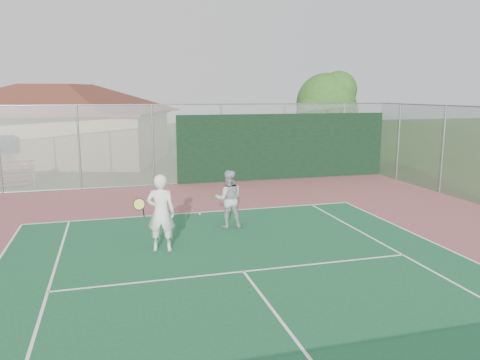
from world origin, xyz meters
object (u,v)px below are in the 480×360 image
object	(u,v)px
player_grey_back	(229,200)
tree	(327,105)
clubhouse	(59,115)
player_white_front	(161,213)

from	to	relation	value
player_grey_back	tree	bearing A→B (deg)	-119.42
clubhouse	player_grey_back	distance (m)	17.42
tree	player_grey_back	distance (m)	12.40
clubhouse	player_white_front	xyz separation A→B (m)	(3.95, -17.81, -1.72)
tree	player_grey_back	bearing A→B (deg)	-129.30
player_grey_back	clubhouse	bearing A→B (deg)	-59.42
clubhouse	tree	distance (m)	15.42
tree	player_white_front	distance (m)	14.96
clubhouse	tree	world-z (taller)	clubhouse
clubhouse	player_grey_back	bearing A→B (deg)	-51.22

